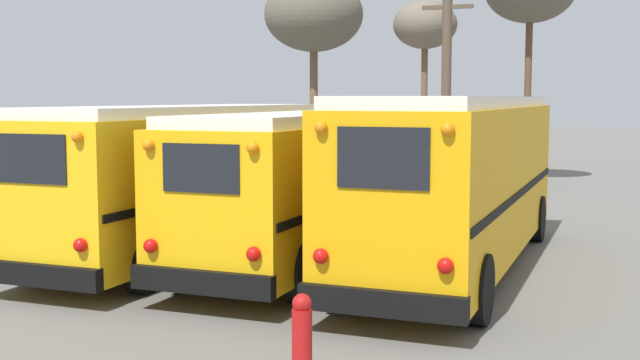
{
  "coord_description": "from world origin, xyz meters",
  "views": [
    {
      "loc": [
        5.75,
        -14.86,
        3.3
      ],
      "look_at": [
        0.0,
        0.38,
        1.63
      ],
      "focal_mm": 45.0,
      "sensor_mm": 36.0,
      "label": 1
    }
  ],
  "objects_px": {
    "school_bus_1": "(327,177)",
    "school_bus_0": "(188,173)",
    "school_bus_2": "(459,176)",
    "bare_tree_1": "(314,16)",
    "fire_hydrant": "(302,337)",
    "bare_tree_0": "(425,27)",
    "utility_pole": "(446,84)"
  },
  "relations": [
    {
      "from": "fire_hydrant",
      "to": "utility_pole",
      "type": "bearing_deg",
      "value": 97.13
    },
    {
      "from": "bare_tree_0",
      "to": "utility_pole",
      "type": "bearing_deg",
      "value": -66.25
    },
    {
      "from": "school_bus_0",
      "to": "fire_hydrant",
      "type": "distance_m",
      "value": 8.32
    },
    {
      "from": "school_bus_2",
      "to": "school_bus_1",
      "type": "bearing_deg",
      "value": 171.19
    },
    {
      "from": "school_bus_1",
      "to": "bare_tree_1",
      "type": "bearing_deg",
      "value": 112.09
    },
    {
      "from": "school_bus_2",
      "to": "bare_tree_1",
      "type": "distance_m",
      "value": 17.88
    },
    {
      "from": "bare_tree_0",
      "to": "fire_hydrant",
      "type": "height_order",
      "value": "bare_tree_0"
    },
    {
      "from": "school_bus_1",
      "to": "bare_tree_1",
      "type": "relative_size",
      "value": 1.32
    },
    {
      "from": "utility_pole",
      "to": "bare_tree_0",
      "type": "bearing_deg",
      "value": 113.75
    },
    {
      "from": "school_bus_0",
      "to": "school_bus_2",
      "type": "xyz_separation_m",
      "value": [
        5.72,
        0.32,
        0.11
      ]
    },
    {
      "from": "school_bus_1",
      "to": "school_bus_0",
      "type": "bearing_deg",
      "value": -164.97
    },
    {
      "from": "school_bus_1",
      "to": "school_bus_2",
      "type": "bearing_deg",
      "value": -8.81
    },
    {
      "from": "school_bus_0",
      "to": "utility_pole",
      "type": "distance_m",
      "value": 13.89
    },
    {
      "from": "school_bus_1",
      "to": "utility_pole",
      "type": "bearing_deg",
      "value": 90.7
    },
    {
      "from": "school_bus_0",
      "to": "school_bus_2",
      "type": "distance_m",
      "value": 5.73
    },
    {
      "from": "school_bus_1",
      "to": "utility_pole",
      "type": "relative_size",
      "value": 1.45
    },
    {
      "from": "school_bus_2",
      "to": "utility_pole",
      "type": "height_order",
      "value": "utility_pole"
    },
    {
      "from": "utility_pole",
      "to": "bare_tree_0",
      "type": "distance_m",
      "value": 4.85
    },
    {
      "from": "fire_hydrant",
      "to": "bare_tree_0",
      "type": "bearing_deg",
      "value": 100.02
    },
    {
      "from": "school_bus_0",
      "to": "bare_tree_1",
      "type": "height_order",
      "value": "bare_tree_1"
    },
    {
      "from": "bare_tree_0",
      "to": "fire_hydrant",
      "type": "xyz_separation_m",
      "value": [
        4.2,
        -23.75,
        -5.62
      ]
    },
    {
      "from": "school_bus_2",
      "to": "bare_tree_1",
      "type": "height_order",
      "value": "bare_tree_1"
    },
    {
      "from": "utility_pole",
      "to": "bare_tree_0",
      "type": "xyz_separation_m",
      "value": [
        -1.71,
        3.89,
        2.35
      ]
    },
    {
      "from": "school_bus_1",
      "to": "fire_hydrant",
      "type": "bearing_deg",
      "value": -71.96
    },
    {
      "from": "school_bus_2",
      "to": "fire_hydrant",
      "type": "bearing_deg",
      "value": -94.48
    },
    {
      "from": "bare_tree_1",
      "to": "fire_hydrant",
      "type": "bearing_deg",
      "value": -69.23
    },
    {
      "from": "utility_pole",
      "to": "bare_tree_1",
      "type": "height_order",
      "value": "bare_tree_1"
    },
    {
      "from": "school_bus_0",
      "to": "bare_tree_1",
      "type": "distance_m",
      "value": 16.24
    },
    {
      "from": "school_bus_2",
      "to": "utility_pole",
      "type": "distance_m",
      "value": 13.63
    },
    {
      "from": "utility_pole",
      "to": "school_bus_2",
      "type": "bearing_deg",
      "value": -77.09
    },
    {
      "from": "utility_pole",
      "to": "fire_hydrant",
      "type": "distance_m",
      "value": 20.28
    },
    {
      "from": "school_bus_2",
      "to": "bare_tree_0",
      "type": "xyz_separation_m",
      "value": [
        -4.72,
        17.03,
        4.33
      ]
    }
  ]
}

